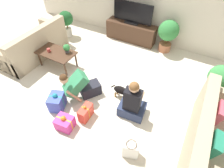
{
  "coord_description": "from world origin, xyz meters",
  "views": [
    {
      "loc": [
        1.54,
        -2.3,
        3.03
      ],
      "look_at": [
        0.32,
        -0.08,
        0.45
      ],
      "focal_mm": 28.0,
      "sensor_mm": 36.0,
      "label": 1
    }
  ],
  "objects": [
    {
      "name": "gift_box_b",
      "position": [
        0.11,
        -0.78,
        0.15
      ],
      "size": [
        0.17,
        0.35,
        0.35
      ],
      "rotation": [
        0.0,
        0.0,
        0.03
      ],
      "color": "red",
      "rests_on": "ground_plane"
    },
    {
      "name": "ground_plane",
      "position": [
        0.0,
        0.0,
        0.0
      ],
      "size": [
        16.0,
        16.0,
        0.0
      ],
      "primitive_type": "plane",
      "color": "beige"
    },
    {
      "name": "dog",
      "position": [
        0.53,
        0.04,
        0.22
      ],
      "size": [
        0.54,
        0.17,
        0.34
      ],
      "rotation": [
        0.0,
        0.0,
        1.59
      ],
      "color": "black",
      "rests_on": "ground_plane"
    },
    {
      "name": "tabletop_plant",
      "position": [
        -1.22,
        0.37,
        0.56
      ],
      "size": [
        0.17,
        0.17,
        0.22
      ],
      "color": "#4C4C51",
      "rests_on": "coffee_table"
    },
    {
      "name": "potted_plant_corner_left",
      "position": [
        -2.24,
        1.6,
        0.53
      ],
      "size": [
        0.44,
        0.44,
        0.82
      ],
      "color": "beige",
      "rests_on": "ground_plane"
    },
    {
      "name": "mug",
      "position": [
        -1.64,
        0.16,
        0.49
      ],
      "size": [
        0.12,
        0.08,
        0.09
      ],
      "color": "#B23D38",
      "rests_on": "coffee_table"
    },
    {
      "name": "gift_box_c",
      "position": [
        -0.12,
        -1.16,
        0.14
      ],
      "size": [
        0.35,
        0.31,
        0.34
      ],
      "rotation": [
        0.0,
        0.0,
        0.11
      ],
      "color": "#CC3389",
      "rests_on": "ground_plane"
    },
    {
      "name": "gift_bag_a",
      "position": [
        1.21,
        -1.05,
        0.18
      ],
      "size": [
        0.3,
        0.22,
        0.38
      ],
      "rotation": [
        0.0,
        0.0,
        0.3
      ],
      "color": "white",
      "rests_on": "ground_plane"
    },
    {
      "name": "gift_box_a",
      "position": [
        -0.57,
        -0.85,
        0.17
      ],
      "size": [
        0.39,
        0.43,
        0.42
      ],
      "rotation": [
        0.0,
        0.0,
        0.37
      ],
      "color": "#3D51BC",
      "rests_on": "ground_plane"
    },
    {
      "name": "sofa_left",
      "position": [
        -2.39,
        0.29,
        0.31
      ],
      "size": [
        0.92,
        1.92,
        0.88
      ],
      "rotation": [
        0.0,
        0.0,
        -1.57
      ],
      "color": "tan",
      "rests_on": "ground_plane"
    },
    {
      "name": "person_kneeling",
      "position": [
        -0.29,
        -0.36,
        0.34
      ],
      "size": [
        0.7,
        0.82,
        0.79
      ],
      "rotation": [
        0.0,
        0.0,
        -0.6
      ],
      "color": "#23232D",
      "rests_on": "ground_plane"
    },
    {
      "name": "potted_plant_back_right",
      "position": [
        0.79,
        2.3,
        0.57
      ],
      "size": [
        0.56,
        0.56,
        0.92
      ],
      "color": "#A36042",
      "rests_on": "ground_plane"
    },
    {
      "name": "tv",
      "position": [
        -0.34,
        2.35,
        0.84
      ],
      "size": [
        1.2,
        0.2,
        0.63
      ],
      "color": "black",
      "rests_on": "tv_console"
    },
    {
      "name": "sofa_right",
      "position": [
        2.39,
        -0.27,
        0.31
      ],
      "size": [
        0.92,
        1.92,
        0.88
      ],
      "rotation": [
        0.0,
        0.0,
        1.57
      ],
      "color": "tan",
      "rests_on": "ground_plane"
    },
    {
      "name": "person_sitting",
      "position": [
        0.87,
        -0.26,
        0.34
      ],
      "size": [
        0.55,
        0.51,
        0.93
      ],
      "rotation": [
        0.0,
        0.0,
        3.23
      ],
      "color": "#283351",
      "rests_on": "ground_plane"
    },
    {
      "name": "potted_plant_corner_right",
      "position": [
        2.24,
        1.04,
        0.54
      ],
      "size": [
        0.5,
        0.5,
        0.84
      ],
      "color": "#4C4C51",
      "rests_on": "ground_plane"
    },
    {
      "name": "coffee_table",
      "position": [
        -1.48,
        0.23,
        0.39
      ],
      "size": [
        0.98,
        0.56,
        0.44
      ],
      "color": "#472D1E",
      "rests_on": "ground_plane"
    },
    {
      "name": "tv_console",
      "position": [
        -0.34,
        2.35,
        0.28
      ],
      "size": [
        1.55,
        0.41,
        0.56
      ],
      "color": "#472D1E",
      "rests_on": "ground_plane"
    }
  ]
}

